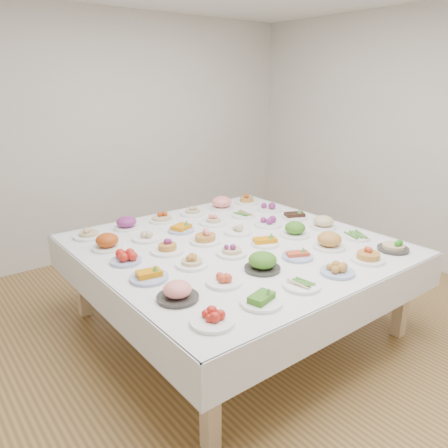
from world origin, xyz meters
TOP-DOWN VIEW (x-y plane):
  - room_envelope at (0.00, 0.00)m, footprint 5.02×5.02m
  - display_table at (-0.02, 0.20)m, footprint 2.32×2.32m
  - dish_0 at (-0.91, -0.69)m, footprint 0.25×0.25m
  - dish_1 at (-0.55, -0.69)m, footprint 0.25×0.25m
  - dish_2 at (-0.19, -0.68)m, footprint 0.25×0.25m
  - dish_3 at (0.16, -0.69)m, footprint 0.23×0.23m
  - dish_4 at (0.52, -0.69)m, footprint 0.24×0.24m
  - dish_5 at (0.86, -0.68)m, footprint 0.24×0.24m
  - dish_6 at (-0.91, -0.33)m, footprint 0.26×0.26m
  - dish_7 at (-0.56, -0.33)m, footprint 0.23×0.23m
  - dish_8 at (-0.21, -0.33)m, footprint 0.25×0.25m
  - dish_9 at (0.15, -0.33)m, footprint 0.23×0.23m
  - dish_10 at (0.51, -0.34)m, footprint 0.26×0.26m
  - dish_11 at (0.87, -0.33)m, footprint 0.24×0.23m
  - dish_12 at (-0.91, 0.03)m, footprint 0.26×0.26m
  - dish_13 at (-0.56, 0.03)m, footprint 0.23×0.23m
  - dish_14 at (-0.20, 0.03)m, footprint 0.23×0.23m
  - dish_15 at (0.15, 0.03)m, footprint 0.23×0.23m
  - dish_16 at (0.51, 0.03)m, footprint 0.25×0.25m
  - dish_17 at (0.86, 0.02)m, footprint 0.23×0.23m
  - dish_18 at (-0.90, 0.39)m, footprint 0.23×0.23m
  - dish_19 at (-0.56, 0.38)m, footprint 0.26×0.26m
  - dish_20 at (-0.20, 0.37)m, footprint 0.26×0.25m
  - dish_21 at (0.17, 0.39)m, footprint 0.25×0.25m
  - dish_22 at (0.52, 0.38)m, footprint 0.25×0.25m
  - dish_23 at (0.88, 0.39)m, footprint 0.24×0.24m
  - dish_24 at (-0.90, 0.73)m, footprint 0.24×0.24m
  - dish_25 at (-0.54, 0.73)m, footprint 0.25×0.25m
  - dish_26 at (-0.20, 0.73)m, footprint 0.23×0.23m
  - dish_27 at (0.15, 0.73)m, footprint 0.26×0.26m
  - dish_28 at (0.52, 0.74)m, footprint 0.22×0.22m
  - dish_29 at (0.87, 0.73)m, footprint 0.25×0.25m
  - dish_30 at (-0.91, 1.08)m, footprint 0.25×0.25m
  - dish_31 at (-0.55, 1.10)m, footprint 0.23×0.23m
  - dish_32 at (-0.19, 1.09)m, footprint 0.23×0.23m
  - dish_33 at (0.17, 1.10)m, footprint 0.25×0.25m
  - dish_34 at (0.52, 1.08)m, footprint 0.29×0.29m
  - dish_35 at (0.86, 1.08)m, footprint 0.25×0.25m

SIDE VIEW (x-z plane):
  - display_table at x=-0.02m, z-range 0.31..1.06m
  - dish_2 at x=-0.19m, z-range 0.75..0.80m
  - dish_28 at x=0.52m, z-range 0.75..0.80m
  - dish_11 at x=0.87m, z-range 0.75..0.80m
  - dish_7 at x=-0.56m, z-range 0.74..0.83m
  - dish_9 at x=0.15m, z-range 0.74..0.84m
  - dish_0 at x=-0.91m, z-range 0.74..0.84m
  - dish_21 at x=0.17m, z-range 0.74..0.84m
  - dish_25 at x=-0.54m, z-range 0.74..0.84m
  - dish_3 at x=0.16m, z-range 0.74..0.84m
  - dish_1 at x=-0.55m, z-range 0.74..0.85m
  - dish_26 at x=-0.20m, z-range 0.74..0.85m
  - dish_12 at x=-0.91m, z-range 0.74..0.85m
  - dish_15 at x=0.15m, z-range 0.74..0.85m
  - dish_23 at x=0.88m, z-range 0.74..0.86m
  - dish_18 at x=-0.90m, z-range 0.75..0.85m
  - dish_22 at x=0.52m, z-range 0.74..0.86m
  - dish_33 at x=0.17m, z-range 0.74..0.86m
  - dish_29 at x=0.87m, z-range 0.75..0.86m
  - dish_19 at x=-0.56m, z-range 0.74..0.87m
  - dish_30 at x=-0.91m, z-range 0.74..0.87m
  - dish_4 at x=0.52m, z-range 0.74..0.88m
  - dish_13 at x=-0.56m, z-range 0.75..0.87m
  - dish_32 at x=-0.19m, z-range 0.75..0.88m
  - dish_35 at x=0.86m, z-range 0.74..0.88m
  - dish_14 at x=-0.20m, z-range 0.75..0.88m
  - dish_27 at x=0.15m, z-range 0.75..0.88m
  - dish_24 at x=-0.90m, z-range 0.75..0.88m
  - dish_31 at x=-0.55m, z-range 0.75..0.88m
  - dish_6 at x=-0.91m, z-range 0.75..0.89m
  - dish_5 at x=0.86m, z-range 0.75..0.89m
  - dish_16 at x=0.51m, z-range 0.75..0.90m
  - dish_17 at x=0.86m, z-range 0.75..0.90m
  - dish_20 at x=-0.20m, z-range 0.75..0.90m
  - dish_34 at x=0.52m, z-range 0.75..0.90m
  - dish_10 at x=0.51m, z-range 0.75..0.90m
  - dish_8 at x=-0.21m, z-range 0.75..0.91m
  - room_envelope at x=0.00m, z-range 0.43..3.24m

